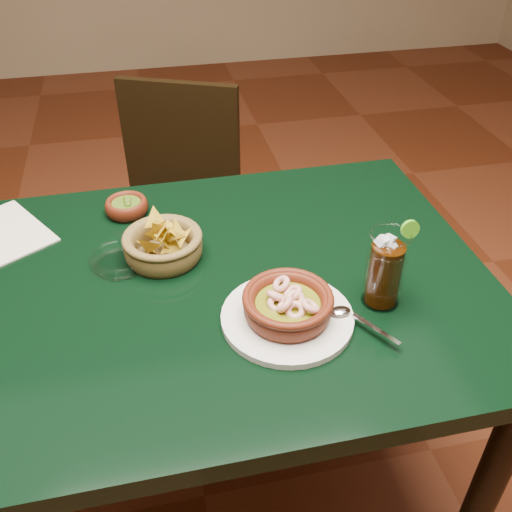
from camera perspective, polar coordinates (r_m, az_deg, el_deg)
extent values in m
plane|color=#471C0C|center=(1.69, -5.21, -22.80)|extent=(7.00, 7.00, 0.00)
cube|color=black|center=(1.12, -7.25, -3.60)|extent=(1.20, 0.80, 0.04)
cylinder|color=black|center=(1.35, 21.58, -21.80)|extent=(0.06, 0.06, 0.71)
cylinder|color=black|center=(1.72, 10.48, -3.32)|extent=(0.06, 0.06, 0.71)
cube|color=black|center=(1.81, -8.63, 1.96)|extent=(0.52, 0.52, 0.04)
cylinder|color=black|center=(1.88, -14.58, -5.68)|extent=(0.03, 0.03, 0.42)
cylinder|color=black|center=(1.78, -4.54, -7.33)|extent=(0.03, 0.03, 0.42)
cylinder|color=black|center=(2.12, -11.01, 0.36)|extent=(0.03, 0.03, 0.42)
cylinder|color=black|center=(2.03, -2.05, -0.77)|extent=(0.03, 0.03, 0.42)
cube|color=black|center=(1.85, -7.51, 10.86)|extent=(0.36, 0.18, 0.41)
cylinder|color=silver|center=(1.02, 3.13, -6.17)|extent=(0.24, 0.24, 0.01)
cylinder|color=#48170B|center=(1.01, 3.15, -5.74)|extent=(0.14, 0.14, 0.01)
torus|color=#48170B|center=(1.00, 3.19, -4.99)|extent=(0.18, 0.18, 0.04)
torus|color=#48170B|center=(0.99, 3.22, -4.18)|extent=(0.16, 0.16, 0.01)
cylinder|color=#5C6110|center=(1.00, 3.19, -4.81)|extent=(0.12, 0.12, 0.01)
torus|color=#E2A99A|center=(1.00, 3.96, -4.34)|extent=(0.05, 0.05, 0.04)
torus|color=#E2A99A|center=(1.01, 3.71, -3.68)|extent=(0.04, 0.04, 0.03)
torus|color=#E2A99A|center=(1.02, 2.53, -2.80)|extent=(0.05, 0.05, 0.04)
torus|color=#E2A99A|center=(0.99, 1.98, -4.01)|extent=(0.05, 0.05, 0.03)
torus|color=#E2A99A|center=(0.99, 2.13, -4.76)|extent=(0.05, 0.05, 0.04)
torus|color=#E2A99A|center=(0.98, 2.87, -4.85)|extent=(0.04, 0.04, 0.04)
torus|color=#E2A99A|center=(0.97, 3.93, -5.46)|extent=(0.04, 0.04, 0.04)
torus|color=#E2A99A|center=(0.98, 5.43, -5.01)|extent=(0.05, 0.05, 0.04)
cube|color=silver|center=(1.00, 11.90, -7.16)|extent=(0.06, 0.09, 0.00)
ellipsoid|color=silver|center=(1.02, 8.43, -5.45)|extent=(0.04, 0.03, 0.01)
cylinder|color=brown|center=(1.18, -9.15, 0.09)|extent=(0.14, 0.14, 0.01)
torus|color=brown|center=(1.17, -9.26, 0.94)|extent=(0.19, 0.19, 0.06)
torus|color=brown|center=(1.15, -9.37, 1.86)|extent=(0.16, 0.16, 0.01)
cone|color=gold|center=(1.16, -9.89, 2.51)|extent=(0.08, 0.03, 0.08)
cone|color=gold|center=(1.14, -8.11, 2.28)|extent=(0.05, 0.07, 0.05)
cone|color=gold|center=(1.14, -9.49, 2.64)|extent=(0.05, 0.06, 0.05)
cone|color=gold|center=(1.13, -7.38, 1.91)|extent=(0.05, 0.07, 0.05)
cone|color=gold|center=(1.15, -9.30, 1.79)|extent=(0.07, 0.04, 0.08)
cone|color=gold|center=(1.15, -9.32, 1.75)|extent=(0.05, 0.08, 0.07)
cone|color=gold|center=(1.17, -10.66, 0.98)|extent=(0.05, 0.07, 0.05)
cone|color=gold|center=(1.13, -8.05, 2.43)|extent=(0.05, 0.07, 0.07)
cone|color=gold|center=(1.17, -9.64, 1.65)|extent=(0.08, 0.06, 0.06)
cone|color=gold|center=(1.19, -8.70, 2.11)|extent=(0.07, 0.05, 0.06)
cone|color=gold|center=(1.16, -8.41, 1.03)|extent=(0.06, 0.06, 0.03)
cone|color=gold|center=(1.13, -9.21, 1.78)|extent=(0.05, 0.07, 0.07)
cone|color=gold|center=(1.17, -8.29, 2.41)|extent=(0.07, 0.06, 0.05)
cone|color=gold|center=(1.15, -10.62, 1.05)|extent=(0.08, 0.03, 0.08)
cone|color=gold|center=(1.18, -10.02, 3.61)|extent=(0.06, 0.05, 0.06)
cone|color=gold|center=(1.14, -9.68, 2.61)|extent=(0.08, 0.03, 0.07)
cylinder|color=#48170B|center=(1.33, -12.72, 4.32)|extent=(0.08, 0.08, 0.01)
torus|color=#48170B|center=(1.32, -12.81, 4.86)|extent=(0.12, 0.12, 0.04)
cylinder|color=#2C470D|center=(1.32, -12.84, 5.06)|extent=(0.06, 0.06, 0.01)
sphere|color=#2C470D|center=(1.32, -12.77, 5.30)|extent=(0.02, 0.02, 0.02)
sphere|color=#2C470D|center=(1.33, -12.69, 5.54)|extent=(0.02, 0.02, 0.02)
sphere|color=#2C470D|center=(1.32, -12.68, 5.31)|extent=(0.02, 0.02, 0.02)
sphere|color=#2C470D|center=(1.31, -12.69, 4.99)|extent=(0.02, 0.02, 0.02)
sphere|color=#2C470D|center=(1.33, -12.83, 5.59)|extent=(0.02, 0.02, 0.02)
cylinder|color=white|center=(1.08, 12.28, -4.27)|extent=(0.07, 0.07, 0.01)
torus|color=white|center=(1.04, 12.80, -1.23)|extent=(0.15, 0.15, 0.08)
cylinder|color=black|center=(1.05, 12.71, -1.76)|extent=(0.06, 0.06, 0.12)
cube|color=silver|center=(1.02, 13.35, 0.92)|extent=(0.03, 0.03, 0.03)
cube|color=silver|center=(1.01, 13.21, 1.55)|extent=(0.03, 0.03, 0.02)
cube|color=silver|center=(1.01, 12.60, 1.47)|extent=(0.03, 0.03, 0.03)
cube|color=silver|center=(1.01, 12.47, 1.44)|extent=(0.03, 0.03, 0.03)
cube|color=silver|center=(1.01, 13.58, -0.04)|extent=(0.03, 0.03, 0.02)
cube|color=silver|center=(1.01, 13.29, 0.25)|extent=(0.03, 0.03, 0.02)
torus|color=white|center=(1.00, 13.36, 2.11)|extent=(0.07, 0.07, 0.00)
cylinder|color=#47A119|center=(1.01, 15.15, 2.61)|extent=(0.03, 0.01, 0.03)
cylinder|color=white|center=(1.17, -13.41, -0.76)|extent=(0.10, 0.10, 0.01)
torus|color=white|center=(1.17, -13.49, -0.29)|extent=(0.13, 0.13, 0.03)
cube|color=beige|center=(1.35, -24.16, 2.03)|extent=(0.25, 0.27, 0.00)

